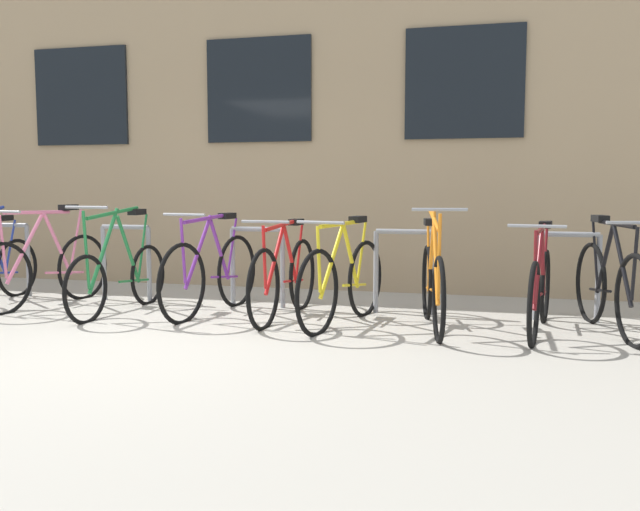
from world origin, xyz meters
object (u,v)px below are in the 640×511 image
Objects in this scene: bicycle_red at (284,277)px; bicycle_green at (119,275)px; bicycle_pink at (45,268)px; bicycle_maroon at (540,289)px; bicycle_orange at (433,284)px; bicycle_purple at (211,273)px; bicycle_yellow at (343,281)px; bicycle_black at (611,286)px.

bicycle_red is 1.04× the size of bicycle_green.
bicycle_maroon is at bearing -1.01° from bicycle_pink.
bicycle_orange is 0.99× the size of bicycle_green.
bicycle_purple reaches higher than bicycle_yellow.
bicycle_purple is 0.76m from bicycle_red.
bicycle_green is (-0.90, -0.18, -0.03)m from bicycle_purple.
bicycle_orange is at bearing -0.05° from bicycle_green.
bicycle_black is at bearing 7.39° from bicycle_orange.
bicycle_purple is at bearing 177.24° from bicycle_red.
bicycle_pink is 5.45m from bicycle_black.
bicycle_pink is 2.59m from bicycle_red.
bicycle_orange is (2.15, -0.18, -0.01)m from bicycle_purple.
bicycle_pink is 1.04× the size of bicycle_yellow.
bicycle_purple is at bearing 175.24° from bicycle_orange.
bicycle_pink is 1.00× the size of bicycle_red.
bicycle_pink is at bearing -179.50° from bicycle_black.
bicycle_green reaches higher than bicycle_pink.
bicycle_black is at bearing 0.97° from bicycle_red.
bicycle_purple is 3.05m from bicycle_maroon.
bicycle_pink is 0.95m from bicycle_green.
bicycle_orange is 1.48m from bicycle_black.
bicycle_orange is 3.05m from bicycle_green.
bicycle_pink is at bearing 177.94° from bicycle_orange.
bicycle_black is (2.26, 0.21, 0.00)m from bicycle_yellow.
bicycle_orange reaches higher than bicycle_green.
bicycle_orange is 0.79m from bicycle_yellow.
bicycle_orange is at bearing 1.17° from bicycle_yellow.
bicycle_yellow is at bearing -174.77° from bicycle_black.
bicycle_purple is 0.98× the size of bicycle_red.
bicycle_green is at bearing -8.54° from bicycle_pink.
bicycle_black is 2.86m from bicycle_red.
bicycle_purple reaches higher than bicycle_black.
bicycle_orange reaches higher than bicycle_purple.
bicycle_purple reaches higher than bicycle_red.
bicycle_black is at bearing 13.09° from bicycle_maroon.
bicycle_pink is at bearing 177.14° from bicycle_yellow.
bicycle_red is at bearing -0.02° from bicycle_pink.
bicycle_purple is 1.01× the size of bicycle_black.
bicycle_purple is 1.01× the size of bicycle_maroon.
bicycle_pink reaches higher than bicycle_purple.
bicycle_green reaches higher than bicycle_maroon.
bicycle_yellow is at bearing -177.51° from bicycle_maroon.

